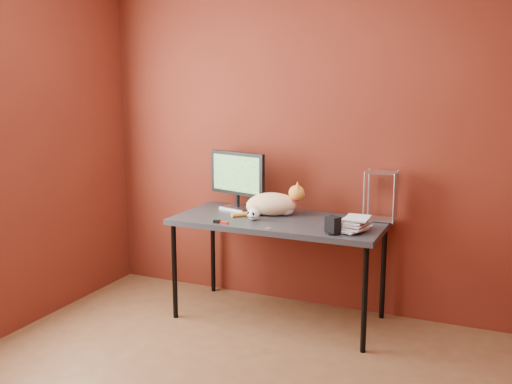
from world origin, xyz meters
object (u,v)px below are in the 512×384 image
at_px(cat, 272,204).
at_px(skull_mug, 253,214).
at_px(monitor, 237,177).
at_px(book_stack, 346,150).
at_px(desk, 279,226).
at_px(speaker, 333,226).

relative_size(cat, skull_mug, 5.36).
distance_m(monitor, cat, 0.38).
distance_m(monitor, book_stack, 1.00).
height_order(desk, cat, cat).
distance_m(cat, speaker, 0.65).
height_order(speaker, book_stack, book_stack).
height_order(cat, book_stack, book_stack).
height_order(monitor, speaker, monitor).
bearing_deg(speaker, desk, 176.40).
xyz_separation_m(desk, monitor, (-0.42, 0.18, 0.30)).
height_order(monitor, cat, monitor).
bearing_deg(book_stack, skull_mug, -179.34).
height_order(monitor, skull_mug, monitor).
bearing_deg(skull_mug, monitor, 138.26).
bearing_deg(book_stack, desk, 168.06).
relative_size(skull_mug, book_stack, 0.08).
xyz_separation_m(monitor, cat, (0.33, -0.09, -0.16)).
xyz_separation_m(desk, cat, (-0.09, 0.09, 0.14)).
bearing_deg(cat, speaker, -50.70).
xyz_separation_m(monitor, book_stack, (0.91, -0.28, 0.28)).
bearing_deg(book_stack, speaker, -101.63).
distance_m(desk, cat, 0.19).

